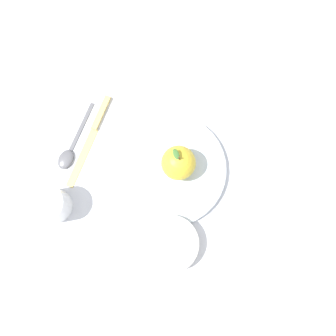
{
  "coord_description": "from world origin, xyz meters",
  "views": [
    {
      "loc": [
        -0.16,
        0.07,
        0.77
      ],
      "look_at": [
        -0.04,
        -0.04,
        0.02
      ],
      "focal_mm": 35.85,
      "sensor_mm": 36.0,
      "label": 1
    }
  ],
  "objects_px": {
    "dinner_plate": "(168,169)",
    "knife": "(93,132)",
    "apple": "(178,163)",
    "side_bowl": "(171,244)",
    "spoon": "(69,152)",
    "cup": "(50,205)"
  },
  "relations": [
    {
      "from": "cup",
      "to": "side_bowl",
      "type": "bearing_deg",
      "value": -147.02
    },
    {
      "from": "dinner_plate",
      "to": "apple",
      "type": "xyz_separation_m",
      "value": [
        -0.01,
        -0.02,
        0.05
      ]
    },
    {
      "from": "dinner_plate",
      "to": "spoon",
      "type": "distance_m",
      "value": 0.24
    },
    {
      "from": "dinner_plate",
      "to": "apple",
      "type": "height_order",
      "value": "apple"
    },
    {
      "from": "apple",
      "to": "cup",
      "type": "height_order",
      "value": "apple"
    },
    {
      "from": "dinner_plate",
      "to": "knife",
      "type": "relative_size",
      "value": 1.24
    },
    {
      "from": "dinner_plate",
      "to": "apple",
      "type": "distance_m",
      "value": 0.05
    },
    {
      "from": "apple",
      "to": "cup",
      "type": "distance_m",
      "value": 0.29
    },
    {
      "from": "apple",
      "to": "cup",
      "type": "relative_size",
      "value": 1.13
    },
    {
      "from": "apple",
      "to": "knife",
      "type": "bearing_deg",
      "value": 26.56
    },
    {
      "from": "cup",
      "to": "spoon",
      "type": "bearing_deg",
      "value": -50.49
    },
    {
      "from": "side_bowl",
      "to": "apple",
      "type": "bearing_deg",
      "value": -45.32
    },
    {
      "from": "side_bowl",
      "to": "knife",
      "type": "xyz_separation_m",
      "value": [
        0.32,
        -0.02,
        -0.02
      ]
    },
    {
      "from": "cup",
      "to": "dinner_plate",
      "type": "bearing_deg",
      "value": -111.08
    },
    {
      "from": "knife",
      "to": "spoon",
      "type": "distance_m",
      "value": 0.07
    },
    {
      "from": "apple",
      "to": "knife",
      "type": "distance_m",
      "value": 0.23
    },
    {
      "from": "side_bowl",
      "to": "cup",
      "type": "xyz_separation_m",
      "value": [
        0.23,
        0.15,
        0.02
      ]
    },
    {
      "from": "dinner_plate",
      "to": "cup",
      "type": "xyz_separation_m",
      "value": [
        0.1,
        0.25,
        0.03
      ]
    },
    {
      "from": "side_bowl",
      "to": "spoon",
      "type": "relative_size",
      "value": 0.74
    },
    {
      "from": "side_bowl",
      "to": "spoon",
      "type": "xyz_separation_m",
      "value": [
        0.31,
        0.05,
        -0.02
      ]
    },
    {
      "from": "side_bowl",
      "to": "cup",
      "type": "bearing_deg",
      "value": 32.98
    },
    {
      "from": "cup",
      "to": "knife",
      "type": "distance_m",
      "value": 0.2
    }
  ]
}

